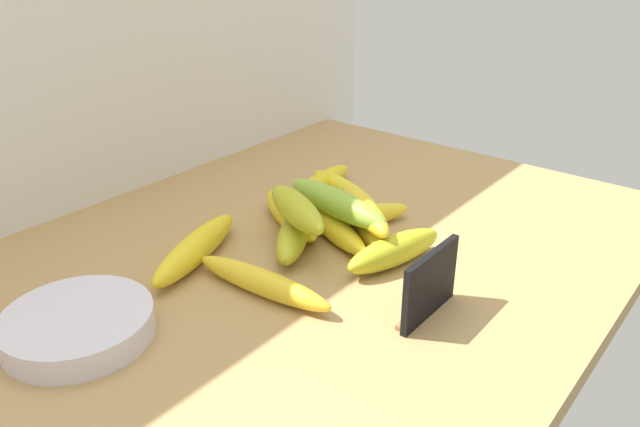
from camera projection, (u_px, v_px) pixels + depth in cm
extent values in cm
cube|color=tan|center=(299.00, 269.00, 85.81)|extent=(110.00, 76.00, 3.00)
cube|color=black|center=(430.00, 284.00, 71.46)|extent=(11.00, 0.80, 8.40)
cube|color=olive|center=(422.00, 310.00, 73.58)|extent=(9.90, 1.20, 0.60)
cylinder|color=silver|center=(78.00, 325.00, 68.70)|extent=(16.52, 16.52, 3.10)
ellipsoid|color=gold|center=(294.00, 234.00, 87.49)|extent=(16.06, 12.16, 4.14)
ellipsoid|color=yellow|center=(332.00, 226.00, 90.41)|extent=(11.01, 18.54, 3.59)
ellipsoid|color=yellow|center=(366.00, 230.00, 89.52)|extent=(13.64, 18.31, 3.33)
ellipsoid|color=yellow|center=(320.00, 184.00, 104.96)|extent=(18.53, 5.95, 3.52)
ellipsoid|color=yellow|center=(291.00, 214.00, 93.16)|extent=(11.83, 17.46, 4.37)
ellipsoid|color=yellow|center=(196.00, 248.00, 83.96)|extent=(20.70, 10.56, 3.99)
ellipsoid|color=gold|center=(394.00, 250.00, 83.23)|extent=(16.60, 7.75, 4.13)
ellipsoid|color=yellow|center=(262.00, 282.00, 76.71)|extent=(4.64, 20.67, 3.29)
ellipsoid|color=yellow|center=(363.00, 217.00, 93.66)|extent=(15.52, 9.88, 3.25)
ellipsoid|color=yellow|center=(343.00, 189.00, 103.35)|extent=(8.95, 17.84, 3.28)
ellipsoid|color=#8DB938|center=(338.00, 203.00, 88.44)|extent=(7.84, 20.29, 4.04)
ellipsoid|color=yellow|center=(364.00, 210.00, 87.67)|extent=(12.14, 15.61, 3.51)
ellipsoid|color=gold|center=(297.00, 209.00, 85.23)|extent=(10.34, 15.54, 4.15)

